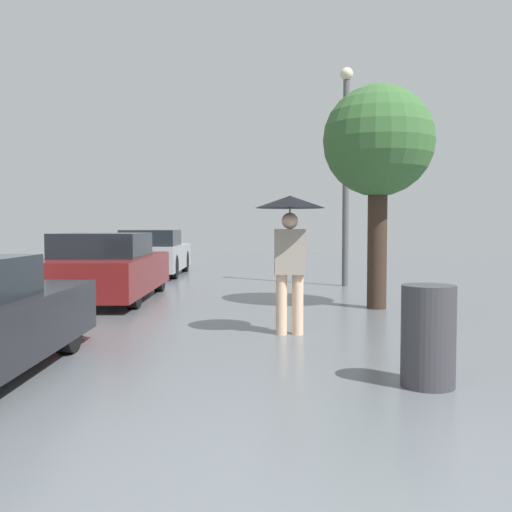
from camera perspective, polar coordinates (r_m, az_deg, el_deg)
The scene contains 6 objects.
pedestrian at distance 7.49m, azimuth 3.40°, elevation 2.64°, with size 0.92×0.92×1.83m.
parked_car_middle at distance 11.55m, azimuth -14.79°, elevation -1.19°, with size 1.82×4.33×1.30m.
parked_car_farthest at distance 17.04m, azimuth -10.32°, elevation 0.22°, with size 1.78×4.11×1.33m.
tree at distance 10.20m, azimuth 12.13°, elevation 10.85°, with size 1.91×1.91×3.86m.
street_lamp at distance 13.91m, azimuth 8.98°, elevation 9.31°, with size 0.31×0.31×5.18m.
trash_bin at distance 5.34m, azimuth 16.84°, elevation -7.65°, with size 0.48×0.48×0.91m.
Camera 1 is at (-0.33, -2.62, 1.42)m, focal length 40.00 mm.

